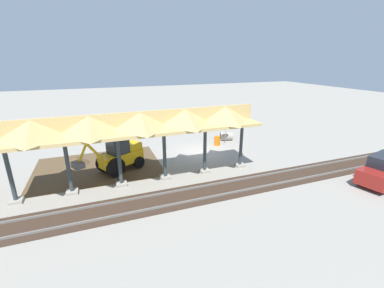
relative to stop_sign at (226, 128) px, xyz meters
The scene contains 10 objects.
ground_plane 3.93m from the stop_sign, 22.35° to the left, with size 120.00×120.00×0.00m, color gray.
dirt_work_zone 12.23m from the stop_sign, ahead, with size 9.34×7.00×0.01m, color brown.
platform_canopy 11.00m from the stop_sign, 31.14° to the left, with size 16.31×3.20×4.90m.
rail_tracks 9.21m from the stop_sign, 68.48° to the left, with size 60.00×2.58×0.15m.
stop_sign is the anchor object (origin of this frame).
backhoe 10.88m from the stop_sign, 15.91° to the left, with size 5.08×3.44×2.82m.
dirt_mound 13.78m from the stop_sign, ahead, with size 4.16×4.16×1.46m, color brown.
concrete_pipe 1.63m from the stop_sign, 123.76° to the right, with size 1.43×1.18×0.85m.
distant_parked_car 12.91m from the stop_sign, 116.99° to the left, with size 4.49×2.68×1.98m.
traffic_barrel 1.51m from the stop_sign, 11.45° to the left, with size 0.56×0.56×0.90m, color orange.
Camera 1 is at (8.40, 20.24, 8.05)m, focal length 24.00 mm.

